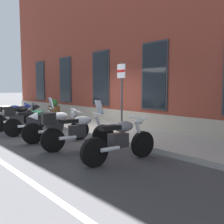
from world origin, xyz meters
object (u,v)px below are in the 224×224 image
object	(u,v)px
barrel_planter	(54,110)
parking_sign	(122,89)
motorcycle_black_sport	(21,115)
motorcycle_green_touring	(31,120)
motorcycle_silver_touring	(75,129)
motorcycle_grey_naked	(121,140)
motorcycle_blue_sport	(14,113)
motorcycle_white_sport	(59,123)

from	to	relation	value
barrel_planter	parking_sign	bearing A→B (deg)	-5.29
motorcycle_black_sport	motorcycle_green_touring	xyz separation A→B (m)	(1.36, -0.16, -0.03)
motorcycle_silver_touring	parking_sign	size ratio (longest dim) A/B	0.88
motorcycle_grey_naked	barrel_planter	bearing A→B (deg)	163.36
motorcycle_blue_sport	motorcycle_grey_naked	bearing A→B (deg)	-0.98
motorcycle_silver_touring	motorcycle_grey_naked	distance (m)	1.63
motorcycle_blue_sport	motorcycle_grey_naked	world-z (taller)	motorcycle_blue_sport
motorcycle_silver_touring	barrel_planter	world-z (taller)	motorcycle_silver_touring
motorcycle_white_sport	barrel_planter	bearing A→B (deg)	154.03
motorcycle_green_touring	motorcycle_white_sport	size ratio (longest dim) A/B	0.97
motorcycle_white_sport	barrel_planter	distance (m)	4.93
motorcycle_green_touring	parking_sign	xyz separation A→B (m)	(2.57, 1.91, 1.09)
motorcycle_blue_sport	motorcycle_white_sport	bearing A→B (deg)	-1.50
motorcycle_green_touring	parking_sign	world-z (taller)	parking_sign
motorcycle_black_sport	motorcycle_silver_touring	world-z (taller)	motorcycle_silver_touring
parking_sign	motorcycle_black_sport	bearing A→B (deg)	-156.04
motorcycle_green_touring	motorcycle_silver_touring	xyz separation A→B (m)	(2.73, 0.06, 0.00)
motorcycle_white_sport	motorcycle_grey_naked	world-z (taller)	motorcycle_white_sport
motorcycle_black_sport	barrel_planter	bearing A→B (deg)	124.61
motorcycle_blue_sport	parking_sign	bearing A→B (deg)	16.25
motorcycle_silver_touring	motorcycle_grey_naked	world-z (taller)	motorcycle_silver_touring
motorcycle_black_sport	barrel_planter	size ratio (longest dim) A/B	2.20
motorcycle_white_sport	motorcycle_green_touring	bearing A→B (deg)	-170.39
motorcycle_black_sport	motorcycle_grey_naked	size ratio (longest dim) A/B	1.07
motorcycle_silver_touring	motorcycle_white_sport	bearing A→B (deg)	170.71
motorcycle_silver_touring	parking_sign	xyz separation A→B (m)	(-0.15, 1.85, 1.08)
motorcycle_blue_sport	motorcycle_green_touring	world-z (taller)	motorcycle_green_touring
motorcycle_silver_touring	barrel_planter	xyz separation A→B (m)	(-5.65, 2.36, -0.00)
motorcycle_silver_touring	motorcycle_grey_naked	xyz separation A→B (m)	(1.62, 0.19, -0.07)
motorcycle_black_sport	motorcycle_silver_touring	size ratio (longest dim) A/B	1.05
motorcycle_green_touring	motorcycle_silver_touring	distance (m)	2.73
barrel_planter	motorcycle_grey_naked	bearing A→B (deg)	-16.64
motorcycle_white_sport	parking_sign	xyz separation A→B (m)	(1.06, 1.65, 1.07)
motorcycle_green_touring	motorcycle_black_sport	bearing A→B (deg)	173.31
motorcycle_blue_sport	motorcycle_black_sport	distance (m)	1.37
motorcycle_white_sport	motorcycle_silver_touring	size ratio (longest dim) A/B	1.01
motorcycle_blue_sport	motorcycle_grey_naked	xyz separation A→B (m)	(7.06, -0.12, -0.07)
motorcycle_silver_touring	barrel_planter	bearing A→B (deg)	157.33
motorcycle_grey_naked	barrel_planter	world-z (taller)	barrel_planter
motorcycle_blue_sport	barrel_planter	size ratio (longest dim) A/B	2.16
motorcycle_blue_sport	motorcycle_silver_touring	xyz separation A→B (m)	(5.44, -0.31, -0.00)
motorcycle_blue_sport	parking_sign	size ratio (longest dim) A/B	0.90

